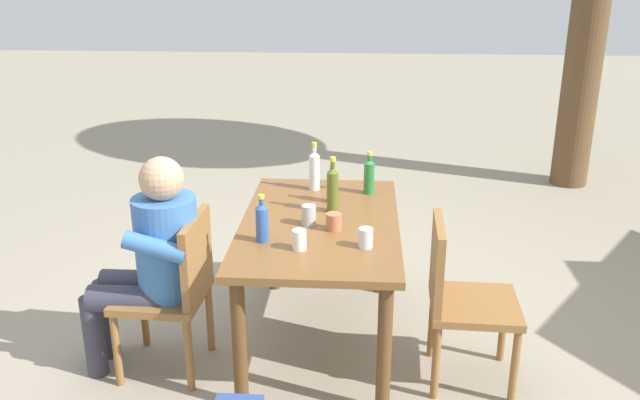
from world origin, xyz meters
TOP-DOWN VIEW (x-y plane):
  - ground_plane at (0.00, 0.00)m, footprint 24.00×24.00m
  - dining_table at (0.00, 0.00)m, footprint 1.42×0.85m
  - chair_near_right at (0.32, -0.72)m, footprint 0.46×0.46m
  - chair_far_right at (0.32, 0.72)m, footprint 0.46×0.46m
  - person_in_white_shirt at (0.32, -0.83)m, footprint 0.47×0.62m
  - bottle_clear at (-0.52, -0.07)m, footprint 0.06×0.06m
  - bottle_olive at (-0.15, 0.06)m, footprint 0.06×0.06m
  - bottle_amber at (-0.31, 0.05)m, footprint 0.06×0.06m
  - bottle_green at (-0.47, 0.26)m, footprint 0.06×0.06m
  - bottle_blue at (0.29, -0.27)m, footprint 0.06×0.06m
  - cup_glass at (0.34, 0.25)m, footprint 0.07×0.07m
  - cup_terracotta at (0.12, 0.08)m, footprint 0.08×0.08m
  - cup_white at (0.38, -0.08)m, footprint 0.07×0.07m
  - cup_steel at (0.06, -0.06)m, footprint 0.08×0.08m

SIDE VIEW (x-z plane):
  - ground_plane at x=0.00m, z-range 0.00..0.00m
  - chair_near_right at x=0.32m, z-range 0.05..0.92m
  - chair_far_right at x=0.32m, z-range 0.05..0.92m
  - dining_table at x=0.00m, z-range 0.27..1.01m
  - person_in_white_shirt at x=0.32m, z-range 0.07..1.25m
  - cup_terracotta at x=0.12m, z-range 0.74..0.83m
  - cup_glass at x=0.34m, z-range 0.74..0.84m
  - cup_white at x=0.38m, z-range 0.74..0.84m
  - cup_steel at x=0.06m, z-range 0.74..0.85m
  - bottle_amber at x=-0.31m, z-range 0.73..0.95m
  - bottle_blue at x=0.29m, z-range 0.72..0.97m
  - bottle_green at x=-0.47m, z-range 0.72..0.98m
  - bottle_clear at x=-0.52m, z-range 0.72..1.02m
  - bottle_olive at x=-0.15m, z-range 0.72..1.04m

